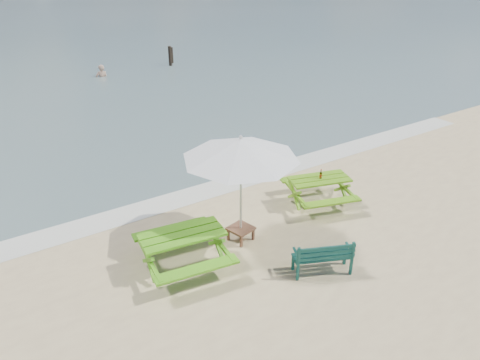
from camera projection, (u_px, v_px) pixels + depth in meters
foam_strip at (204, 191)px, 13.32m from camera, size 22.00×0.90×0.01m
picnic_table_left at (183, 251)px, 10.05m from camera, size 2.01×2.18×0.84m
picnic_table_right at (319, 191)px, 12.56m from camera, size 2.04×2.16×0.76m
park_bench at (322, 262)px, 9.96m from camera, size 1.32×0.88×0.77m
side_table at (241, 233)px, 11.07m from camera, size 0.63×0.63×0.34m
patio_umbrella at (241, 149)px, 10.09m from camera, size 3.16×3.16×2.60m
beer_bottle at (321, 175)px, 12.34m from camera, size 0.07×0.07×0.26m
swimmer at (103, 81)px, 25.08m from camera, size 0.68×0.49×1.76m
mooring_pilings at (171, 57)px, 27.28m from camera, size 0.57×0.77×1.32m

